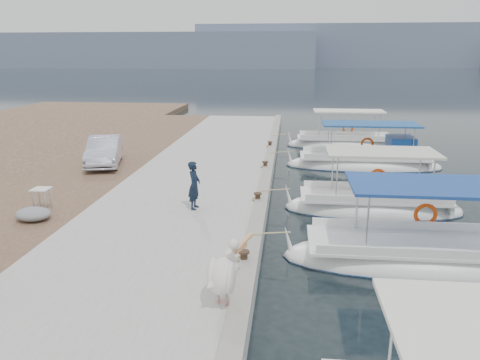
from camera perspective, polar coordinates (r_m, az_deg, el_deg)
name	(u,v)px	position (r m, az deg, el deg)	size (l,w,h in m)	color
ground	(265,231)	(15.10, 3.09, -6.26)	(400.00, 400.00, 0.00)	black
concrete_quay	(201,181)	(20.09, -4.72, -0.09)	(6.00, 40.00, 0.50)	#A2A29D
quay_curb	(266,175)	(19.70, 3.24, 0.56)	(0.44, 40.00, 0.12)	gray
cobblestone_strip	(89,178)	(21.57, -17.89, 0.28)	(4.00, 40.00, 0.50)	brown
distant_hills	(358,50)	(217.49, 14.14, 15.17)	(330.00, 60.00, 18.00)	slate
fishing_caique_b	(423,259)	(13.78, 21.40, -8.92)	(7.59, 2.51, 2.83)	white
fishing_caique_c	(373,208)	(17.57, 15.89, -3.29)	(6.35, 2.26, 2.83)	white
fishing_caique_d	(366,164)	(24.26, 15.07, 1.92)	(7.71, 2.32, 2.83)	white
fishing_caique_e	(344,145)	(29.46, 12.56, 4.21)	(6.96, 2.08, 2.83)	white
mooring_bollards	(258,197)	(16.30, 2.17, -2.04)	(0.28, 20.28, 0.33)	black
pelican	(223,274)	(9.72, -2.04, -11.36)	(0.99, 1.61, 1.27)	tan
fisherman	(194,185)	(15.50, -5.60, -0.65)	(0.59, 0.39, 1.61)	black
parked_car	(104,151)	(22.63, -16.20, 3.42)	(1.38, 3.96, 1.31)	silver
tarp_bundle	(33,214)	(15.88, -23.90, -3.81)	(1.10, 0.90, 0.40)	gray
folding_table	(41,195)	(16.72, -23.05, -1.65)	(0.55, 0.55, 0.73)	silver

